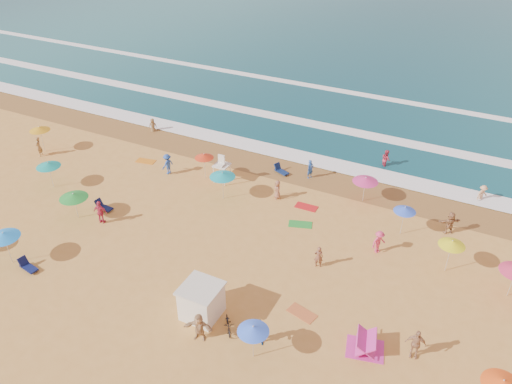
% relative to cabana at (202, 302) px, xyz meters
% --- Properties ---
extents(ground, '(220.00, 220.00, 0.00)m').
position_rel_cabana_xyz_m(ground, '(-2.51, 5.07, -1.00)').
color(ground, gold).
rests_on(ground, ground).
extents(ocean, '(220.00, 140.00, 0.18)m').
position_rel_cabana_xyz_m(ocean, '(-2.51, 89.07, -1.00)').
color(ocean, '#0C4756').
rests_on(ocean, ground).
extents(wet_sand, '(220.00, 220.00, 0.00)m').
position_rel_cabana_xyz_m(wet_sand, '(-2.51, 17.57, -0.99)').
color(wet_sand, olive).
rests_on(wet_sand, ground).
extents(surf_foam, '(200.00, 18.70, 0.05)m').
position_rel_cabana_xyz_m(surf_foam, '(-2.51, 26.39, -0.90)').
color(surf_foam, white).
rests_on(surf_foam, ground).
extents(cabana, '(2.00, 2.00, 2.00)m').
position_rel_cabana_xyz_m(cabana, '(0.00, 0.00, 0.00)').
color(cabana, white).
rests_on(cabana, ground).
extents(cabana_roof, '(2.20, 2.20, 0.12)m').
position_rel_cabana_xyz_m(cabana_roof, '(0.00, 0.00, 1.06)').
color(cabana_roof, silver).
rests_on(cabana_roof, cabana).
extents(bicycle, '(1.41, 1.63, 0.85)m').
position_rel_cabana_xyz_m(bicycle, '(1.90, -0.30, -0.58)').
color(bicycle, black).
rests_on(bicycle, ground).
extents(lifeguard_stand, '(1.20, 1.20, 2.10)m').
position_rel_cabana_xyz_m(lifeguard_stand, '(-6.39, 13.36, 0.05)').
color(lifeguard_stand, white).
rests_on(lifeguard_stand, ground).
extents(beach_umbrellas, '(56.67, 23.00, 0.72)m').
position_rel_cabana_xyz_m(beach_umbrellas, '(-2.00, 5.36, 1.10)').
color(beach_umbrellas, '#D32F7D').
rests_on(beach_umbrellas, ground).
extents(loungers, '(43.99, 27.08, 0.34)m').
position_rel_cabana_xyz_m(loungers, '(4.55, 2.02, -0.83)').
color(loungers, '#0E1549').
rests_on(loungers, ground).
extents(towels, '(53.73, 26.75, 0.03)m').
position_rel_cabana_xyz_m(towels, '(-1.80, 2.89, -0.98)').
color(towels, red).
rests_on(towels, ground).
extents(popup_tents, '(13.04, 12.32, 1.20)m').
position_rel_cabana_xyz_m(popup_tents, '(14.52, 6.96, -0.40)').
color(popup_tents, '#D52F9B').
rests_on(popup_tents, ground).
extents(beachgoers, '(38.41, 25.02, 2.10)m').
position_rel_cabana_xyz_m(beachgoers, '(-1.65, 9.08, -0.18)').
color(beachgoers, brown).
rests_on(beachgoers, ground).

